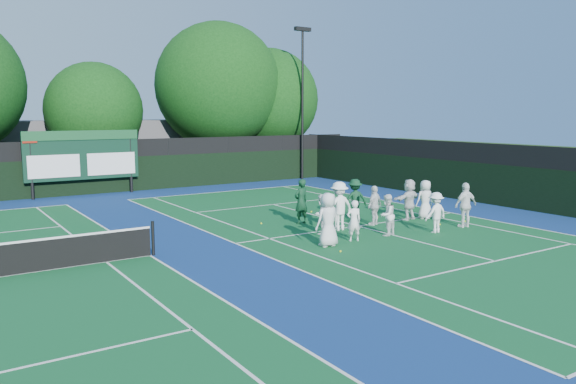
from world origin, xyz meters
TOP-DOWN VIEW (x-y plane):
  - ground at (0.00, 0.00)m, footprint 120.00×120.00m
  - court_apron at (-6.00, 1.00)m, footprint 34.00×32.00m
  - near_court at (0.00, 1.00)m, footprint 11.05×23.85m
  - back_fence at (-6.00, 16.00)m, footprint 34.00×0.08m
  - divider_fence_right at (9.00, 1.00)m, footprint 0.08×32.00m
  - scoreboard at (-7.01, 15.59)m, footprint 6.00×0.21m
  - clubhouse at (-2.00, 24.00)m, footprint 18.00×6.00m
  - light_pole_right at (7.50, 15.70)m, footprint 1.20×0.30m
  - tree_c at (-5.13, 19.58)m, footprint 5.81×5.81m
  - tree_d at (3.27, 19.58)m, footprint 8.61×8.61m
  - tree_e at (7.25, 19.58)m, footprint 7.31×7.31m
  - tennis_ball_0 at (-3.22, -1.94)m, footprint 0.07×0.07m
  - tennis_ball_1 at (1.91, 1.95)m, footprint 0.07×0.07m
  - tennis_ball_2 at (2.91, -0.64)m, footprint 0.07×0.07m
  - tennis_ball_3 at (-2.98, 3.49)m, footprint 0.07×0.07m
  - tennis_ball_4 at (0.30, 4.58)m, footprint 0.07×0.07m
  - tennis_ball_5 at (4.28, -0.75)m, footprint 0.07×0.07m
  - player_front_0 at (-3.05, -1.05)m, footprint 0.91×0.60m
  - player_front_1 at (-1.83, -0.94)m, footprint 0.61×0.49m
  - player_front_2 at (-0.22, -0.88)m, footprint 0.89×0.79m
  - player_front_3 at (1.66, -1.51)m, footprint 0.99×0.57m
  - player_front_4 at (3.42, -1.45)m, footprint 1.08×0.55m
  - player_back_0 at (-2.05, 0.68)m, footprint 0.87×0.78m
  - player_back_1 at (-1.08, 0.84)m, footprint 1.23×0.74m
  - player_back_2 at (0.73, 0.84)m, footprint 1.02×0.68m
  - player_back_3 at (2.72, 0.91)m, footprint 1.66×0.75m
  - player_back_4 at (3.45, 0.69)m, footprint 0.91×0.70m
  - coach_left at (-1.58, 2.67)m, footprint 0.72×0.53m
  - coach_right at (0.89, 2.26)m, footprint 1.24×0.92m

SIDE VIEW (x-z plane):
  - ground at x=0.00m, z-range 0.00..0.00m
  - court_apron at x=-6.00m, z-range 0.00..0.01m
  - near_court at x=0.00m, z-range 0.01..0.01m
  - tennis_ball_0 at x=-3.22m, z-range 0.00..0.07m
  - tennis_ball_1 at x=1.91m, z-range 0.00..0.07m
  - tennis_ball_2 at x=2.91m, z-range 0.00..0.07m
  - tennis_ball_3 at x=-2.98m, z-range 0.00..0.07m
  - tennis_ball_4 at x=0.30m, z-range 0.00..0.07m
  - tennis_ball_5 at x=4.28m, z-range 0.00..0.07m
  - player_front_1 at x=-1.83m, z-range 0.00..1.46m
  - player_back_0 at x=-2.05m, z-range 0.00..1.48m
  - player_front_2 at x=-0.22m, z-range 0.00..1.53m
  - player_front_3 at x=1.66m, z-range 0.00..1.54m
  - player_back_2 at x=0.73m, z-range 0.00..1.60m
  - player_back_4 at x=3.45m, z-range 0.00..1.66m
  - coach_right at x=0.89m, z-range 0.00..1.71m
  - player_back_3 at x=2.72m, z-range 0.00..1.73m
  - player_front_4 at x=3.42m, z-range 0.00..1.77m
  - player_front_0 at x=-3.05m, z-range 0.00..1.83m
  - coach_left at x=-1.58m, z-range 0.00..1.83m
  - player_back_1 at x=-1.08m, z-range 0.00..1.87m
  - back_fence at x=-6.00m, z-range -0.14..2.86m
  - divider_fence_right at x=9.00m, z-range -0.14..2.86m
  - clubhouse at x=-2.00m, z-range 0.00..4.00m
  - scoreboard at x=-7.01m, z-range 0.42..3.97m
  - tree_c at x=-5.13m, z-range 0.72..8.27m
  - tree_e at x=7.25m, z-range 0.72..9.85m
  - tree_d at x=3.27m, z-range 0.79..11.43m
  - light_pole_right at x=7.50m, z-range 1.24..11.36m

